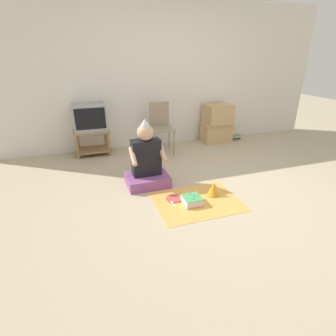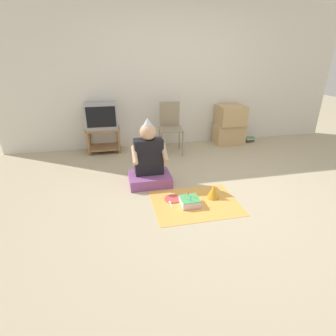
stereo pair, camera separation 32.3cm
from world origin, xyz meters
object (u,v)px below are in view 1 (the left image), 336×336
(folding_chair, at_px, (160,124))
(cardboard_box_stack, at_px, (217,123))
(tv, at_px, (90,117))
(paper_plate, at_px, (174,198))
(book_pile, at_px, (235,137))
(birthday_cake, at_px, (192,200))
(person_seated, at_px, (147,163))
(party_hat_blue, at_px, (214,189))

(folding_chair, xyz_separation_m, cardboard_box_stack, (1.23, 0.18, -0.12))
(tv, height_order, paper_plate, tv)
(folding_chair, bearing_deg, tv, 168.74)
(book_pile, relative_size, birthday_cake, 0.96)
(birthday_cake, distance_m, paper_plate, 0.24)
(person_seated, height_order, party_hat_blue, person_seated)
(birthday_cake, relative_size, paper_plate, 1.05)
(tv, bearing_deg, person_seated, -67.21)
(cardboard_box_stack, distance_m, birthday_cake, 2.55)
(tv, relative_size, book_pile, 2.62)
(book_pile, xyz_separation_m, party_hat_blue, (-1.55, -1.99, 0.04))
(tv, xyz_separation_m, folding_chair, (1.18, -0.24, -0.16))
(person_seated, bearing_deg, party_hat_blue, -39.23)
(book_pile, height_order, party_hat_blue, party_hat_blue)
(person_seated, bearing_deg, paper_plate, -67.87)
(party_hat_blue, bearing_deg, person_seated, 140.77)
(folding_chair, distance_m, person_seated, 1.36)
(paper_plate, bearing_deg, party_hat_blue, -7.36)
(book_pile, distance_m, party_hat_blue, 2.52)
(party_hat_blue, bearing_deg, cardboard_box_stack, 61.12)
(folding_chair, bearing_deg, paper_plate, -101.79)
(folding_chair, distance_m, birthday_cake, 1.96)
(cardboard_box_stack, height_order, birthday_cake, cardboard_box_stack)
(cardboard_box_stack, xyz_separation_m, party_hat_blue, (-1.09, -1.98, -0.29))
(book_pile, bearing_deg, person_seated, -148.09)
(folding_chair, relative_size, party_hat_blue, 5.15)
(tv, height_order, birthday_cake, tv)
(folding_chair, bearing_deg, cardboard_box_stack, 8.46)
(person_seated, bearing_deg, folding_chair, 64.90)
(book_pile, bearing_deg, birthday_cake, -132.08)
(birthday_cake, height_order, paper_plate, birthday_cake)
(folding_chair, bearing_deg, person_seated, -115.10)
(folding_chair, height_order, party_hat_blue, folding_chair)
(person_seated, bearing_deg, tv, 112.79)
(cardboard_box_stack, distance_m, paper_plate, 2.52)
(folding_chair, height_order, paper_plate, folding_chair)
(cardboard_box_stack, xyz_separation_m, birthday_cake, (-1.43, -2.08, -0.34))
(person_seated, height_order, paper_plate, person_seated)
(birthday_cake, bearing_deg, cardboard_box_stack, 55.57)
(folding_chair, bearing_deg, book_pile, 6.39)
(tv, xyz_separation_m, book_pile, (2.87, -0.05, -0.61))
(book_pile, xyz_separation_m, birthday_cake, (-1.89, -2.09, -0.00))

